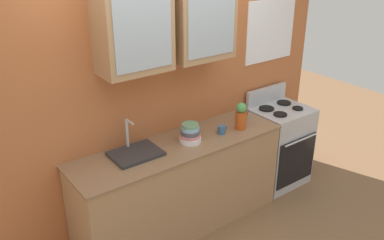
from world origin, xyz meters
name	(u,v)px	position (x,y,z in m)	size (l,w,h in m)	color
ground_plane	(180,224)	(0.00, 0.00, 0.00)	(10.00, 10.00, 0.00)	brown
back_wall_unit	(160,71)	(0.01, 0.30, 1.50)	(3.95, 0.42, 2.75)	#B76638
counter	(180,186)	(0.00, 0.00, 0.45)	(2.05, 0.59, 0.90)	#A87F56
stove_range	(279,145)	(1.36, 0.00, 0.46)	(0.61, 0.57, 1.08)	silver
sink_faucet	(135,152)	(-0.42, 0.06, 0.92)	(0.42, 0.32, 0.30)	#2D2D30
bowl_stack	(190,134)	(0.11, -0.02, 0.98)	(0.20, 0.20, 0.18)	white
vase	(241,116)	(0.67, -0.09, 1.03)	(0.11, 0.11, 0.27)	#BF4C19
cup_near_sink	(242,116)	(0.82, 0.06, 0.94)	(0.13, 0.09, 0.09)	#993838
cup_near_bowls	(222,130)	(0.44, -0.06, 0.94)	(0.11, 0.07, 0.08)	#38608C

